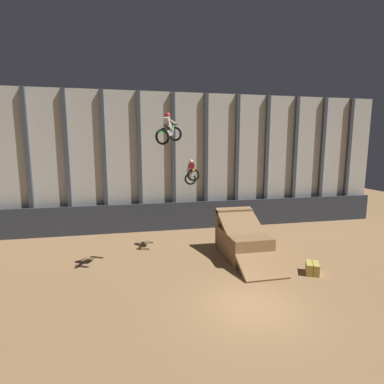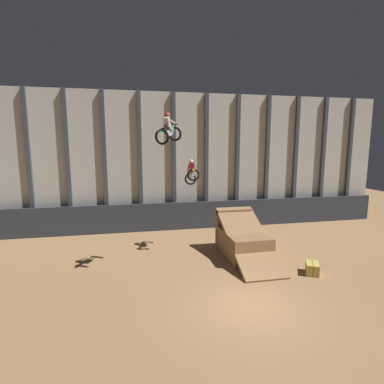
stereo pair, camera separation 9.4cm
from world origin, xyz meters
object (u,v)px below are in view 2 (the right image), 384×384
object	(u,v)px
dirt_ramp	(242,240)
rider_bike_right_air	(192,173)
hay_bale_trackside	(312,268)
rider_bike_left_air	(168,131)

from	to	relation	value
dirt_ramp	rider_bike_right_air	size ratio (longest dim) A/B	3.04
hay_bale_trackside	rider_bike_left_air	bearing A→B (deg)	165.41
dirt_ramp	rider_bike_left_air	bearing A→B (deg)	-163.01
rider_bike_right_air	hay_bale_trackside	world-z (taller)	rider_bike_right_air
rider_bike_right_air	hay_bale_trackside	distance (m)	8.33
dirt_ramp	rider_bike_right_air	distance (m)	4.95
hay_bale_trackside	rider_bike_right_air	bearing A→B (deg)	138.17
dirt_ramp	rider_bike_right_air	xyz separation A→B (m)	(-2.71, 1.51, 3.86)
dirt_ramp	rider_bike_left_air	size ratio (longest dim) A/B	3.02
rider_bike_right_air	rider_bike_left_air	bearing A→B (deg)	-116.88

